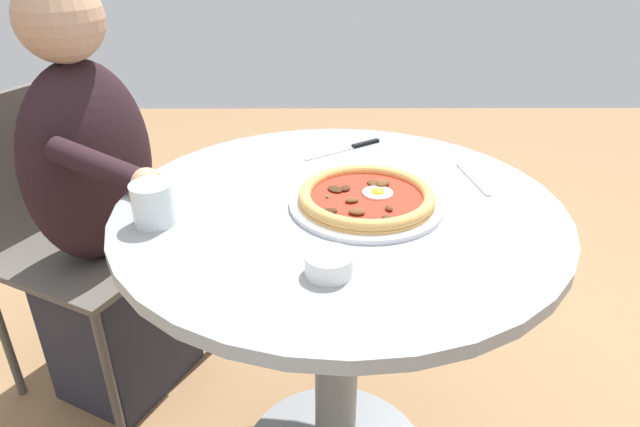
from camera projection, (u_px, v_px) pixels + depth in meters
dining_table at (338, 285)px, 1.22m from camera, size 0.89×0.89×0.75m
pizza_on_plate at (366, 198)px, 1.11m from camera, size 0.31×0.31×0.03m
water_glass at (153, 206)px, 1.04m from camera, size 0.08×0.08×0.08m
steak_knife at (354, 147)px, 1.39m from camera, size 0.13×0.19×0.01m
ramekin_capers at (329, 263)px, 0.90m from camera, size 0.08×0.08×0.04m
fork_utensil at (473, 179)px, 1.23m from camera, size 0.17×0.04×0.00m
diner_person at (104, 231)px, 1.50m from camera, size 0.51×0.46×1.16m
cafe_chair_diner at (64, 219)px, 1.56m from camera, size 0.59×0.59×0.86m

